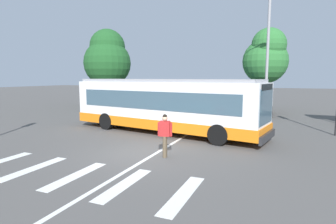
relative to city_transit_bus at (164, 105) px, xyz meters
name	(u,v)px	position (x,y,z in m)	size (l,w,h in m)	color
ground_plane	(143,154)	(1.00, -4.48, -1.59)	(160.00, 160.00, 0.00)	#514F4C
city_transit_bus	(164,105)	(0.00, 0.00, 0.00)	(11.88, 4.63, 3.06)	black
pedestrian_crossing_street	(165,133)	(2.04, -4.55, -0.62)	(0.57, 0.34, 1.72)	brown
parked_car_charcoal	(147,102)	(-6.15, 9.98, -0.82)	(1.97, 4.55, 1.35)	black
parked_car_teal	(172,103)	(-3.37, 9.71, -0.82)	(2.22, 4.65, 1.35)	black
parked_car_silver	(200,104)	(-0.73, 10.05, -0.82)	(1.99, 4.56, 1.35)	black
parked_car_blue	(230,105)	(2.08, 9.69, -0.82)	(2.27, 4.66, 1.35)	black
parked_car_black	(261,106)	(4.61, 10.19, -0.82)	(1.98, 4.55, 1.35)	black
twin_arm_street_lamp	(268,34)	(5.13, 6.57, 4.61)	(3.91, 0.32, 10.33)	#939399
background_tree_left	(107,58)	(-11.63, 11.20, 3.64)	(5.09, 5.09, 8.39)	brown
background_tree_right	(266,57)	(4.65, 13.59, 3.52)	(4.21, 4.21, 7.74)	brown
crosswalk_painted_stripes	(75,176)	(0.21, -7.59, -1.58)	(7.82, 2.71, 0.01)	silver
lane_center_line	(171,144)	(1.48, -2.48, -1.58)	(0.16, 24.00, 0.01)	silver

